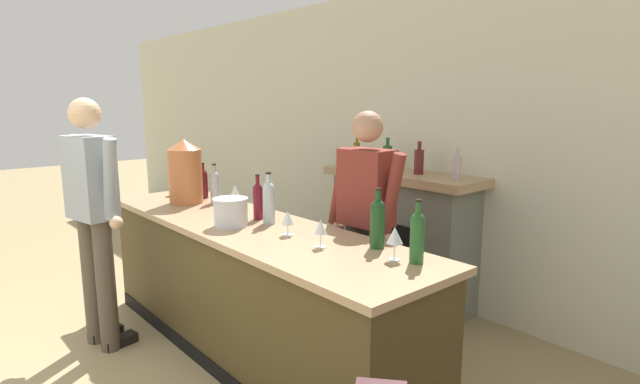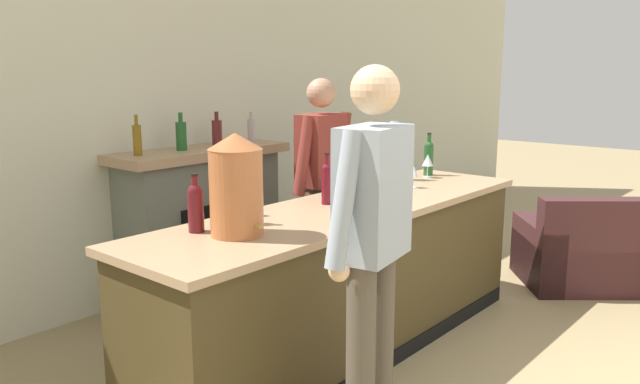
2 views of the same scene
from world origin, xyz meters
name	(u,v)px [view 2 (image 2 of 2)]	position (x,y,z in m)	size (l,w,h in m)	color
wall_back_panel	(158,120)	(0.00, 3.94, 1.38)	(12.00, 0.07, 2.75)	beige
bar_counter	(348,279)	(0.10, 2.15, 0.47)	(3.03, 0.77, 0.94)	#44371C
fireplace_stone	(202,220)	(0.18, 3.68, 0.59)	(1.45, 0.52, 1.45)	slate
armchair_black	(584,256)	(2.29, 1.41, 0.26)	(1.19, 1.21, 0.79)	#3E1E20
potted_plant_corner	(395,211)	(2.65, 3.50, 0.26)	(0.38, 0.44, 0.74)	#905B3E
person_customer	(371,249)	(-0.70, 1.40, 0.99)	(0.65, 0.35, 1.79)	brown
person_bartender	(322,183)	(0.60, 2.79, 0.94)	(0.66, 0.32, 1.70)	#483E39
copper_dispenser	(236,184)	(-0.80, 2.16, 1.20)	(0.27, 0.31, 0.52)	#B46538
ice_bucket_steel	(363,193)	(0.09, 2.03, 1.04)	(0.24, 0.24, 0.19)	silver
wine_bottle_riesling_slim	(327,182)	(0.05, 2.28, 1.09)	(0.07, 0.07, 0.32)	maroon
wine_bottle_merlot_tall	(196,206)	(-0.90, 2.36, 1.08)	(0.08, 0.08, 0.30)	#58151C
wine_bottle_port_short	(402,159)	(1.06, 2.40, 1.10)	(0.08, 0.08, 0.34)	#19411D
wine_bottle_rose_blush	(344,176)	(0.20, 2.26, 1.10)	(0.08, 0.08, 0.35)	#A5BBBF
wine_bottle_burgundy_dark	(237,198)	(-0.65, 2.33, 1.09)	(0.07, 0.07, 0.32)	#A3A6AB
wine_bottle_chardonnay_pale	(429,156)	(1.38, 2.36, 1.09)	(0.07, 0.07, 0.33)	#205325
wine_glass_mid_counter	(385,179)	(0.52, 2.18, 1.05)	(0.08, 0.08, 0.16)	silver
wine_glass_by_dispenser	(413,172)	(0.85, 2.16, 1.06)	(0.07, 0.07, 0.16)	silver
wine_glass_front_right	(428,161)	(1.27, 2.30, 1.08)	(0.08, 0.08, 0.18)	silver
wine_glass_front_left	(250,196)	(-0.47, 2.41, 1.06)	(0.07, 0.07, 0.16)	silver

